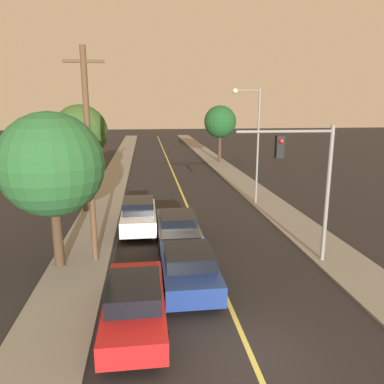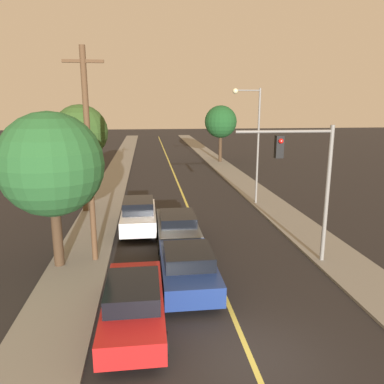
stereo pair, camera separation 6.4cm
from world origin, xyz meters
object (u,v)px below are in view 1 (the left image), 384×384
object	(u,v)px
utility_pole_left	(89,155)
car_outer_lane_front	(135,302)
car_near_lane_front	(189,267)
tree_right_near	(220,122)
tree_left_far	(81,132)
car_near_lane_second	(178,227)
car_outer_lane_second	(139,215)
traffic_signal_mast	(308,172)
streetlamp_right	(252,132)
tree_left_near	(52,165)

from	to	relation	value
utility_pole_left	car_outer_lane_front	bearing A→B (deg)	-70.19
car_near_lane_front	tree_right_near	size ratio (longest dim) A/B	0.70
tree_left_far	utility_pole_left	bearing A→B (deg)	-78.73
car_near_lane_front	car_outer_lane_front	xyz separation A→B (m)	(-1.95, -2.29, -0.04)
car_near_lane_second	tree_right_near	xyz separation A→B (m)	(7.30, 26.11, 3.98)
car_outer_lane_front	tree_left_far	distance (m)	14.28
car_outer_lane_second	tree_left_far	distance (m)	6.73
car_outer_lane_second	utility_pole_left	bearing A→B (deg)	-114.24
traffic_signal_mast	tree_right_near	bearing A→B (deg)	85.81
streetlamp_right	tree_right_near	bearing A→B (deg)	85.01
car_near_lane_front	tree_left_near	xyz separation A→B (m)	(-5.22, 2.40, 3.60)
utility_pole_left	tree_left_far	world-z (taller)	utility_pole_left
utility_pole_left	tree_left_far	size ratio (longest dim) A/B	1.33
car_outer_lane_second	utility_pole_left	world-z (taller)	utility_pole_left
car_near_lane_second	tree_right_near	distance (m)	27.40
traffic_signal_mast	tree_right_near	xyz separation A→B (m)	(2.15, 29.30, 0.75)
traffic_signal_mast	utility_pole_left	distance (m)	9.06
car_outer_lane_front	traffic_signal_mast	size ratio (longest dim) A/B	0.87
car_near_lane_front	tree_right_near	distance (m)	31.96
car_outer_lane_second	streetlamp_right	xyz separation A→B (m)	(7.56, 4.60, 4.12)
car_near_lane_second	streetlamp_right	bearing A→B (deg)	50.33
streetlamp_right	tree_left_near	xyz separation A→B (m)	(-10.83, -9.11, -0.60)
car_outer_lane_front	tree_left_near	xyz separation A→B (m)	(-3.27, 4.69, 3.64)
car_near_lane_second	streetlamp_right	size ratio (longest dim) A/B	0.64
car_outer_lane_front	tree_left_far	xyz separation A→B (m)	(-3.45, 13.17, 4.32)
car_near_lane_second	traffic_signal_mast	bearing A→B (deg)	-31.75
car_outer_lane_second	car_outer_lane_front	bearing A→B (deg)	-90.00
car_outer_lane_front	tree_right_near	world-z (taller)	tree_right_near
utility_pole_left	tree_left_near	distance (m)	1.52
car_near_lane_front	streetlamp_right	bearing A→B (deg)	64.03
car_near_lane_front	car_outer_lane_front	bearing A→B (deg)	-130.47
car_near_lane_front	streetlamp_right	world-z (taller)	streetlamp_right
streetlamp_right	utility_pole_left	world-z (taller)	utility_pole_left
car_near_lane_front	tree_left_far	world-z (taller)	tree_left_far
car_near_lane_front	traffic_signal_mast	size ratio (longest dim) A/B	0.79
car_outer_lane_second	streetlamp_right	size ratio (longest dim) A/B	0.62
car_outer_lane_front	car_outer_lane_second	bearing A→B (deg)	90.00
streetlamp_right	tree_left_near	bearing A→B (deg)	-139.92
traffic_signal_mast	tree_left_near	xyz separation A→B (m)	(-10.37, 0.84, 0.36)
tree_left_far	car_near_lane_second	bearing A→B (deg)	-48.64
utility_pole_left	streetlamp_right	bearing A→B (deg)	42.74
car_near_lane_second	car_outer_lane_front	distance (m)	7.30
car_near_lane_front	tree_left_near	size ratio (longest dim) A/B	0.72
tree_left_near	car_outer_lane_front	bearing A→B (deg)	-55.14
car_near_lane_second	tree_right_near	world-z (taller)	tree_right_near
utility_pole_left	tree_right_near	xyz separation A→B (m)	(11.09, 28.04, 0.07)
car_near_lane_front	car_outer_lane_second	bearing A→B (deg)	105.76
streetlamp_right	car_near_lane_second	bearing A→B (deg)	-129.67
car_near_lane_front	car_near_lane_second	xyz separation A→B (m)	(0.00, 4.75, 0.01)
car_outer_lane_second	tree_left_near	xyz separation A→B (m)	(-3.27, -4.51, 3.52)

